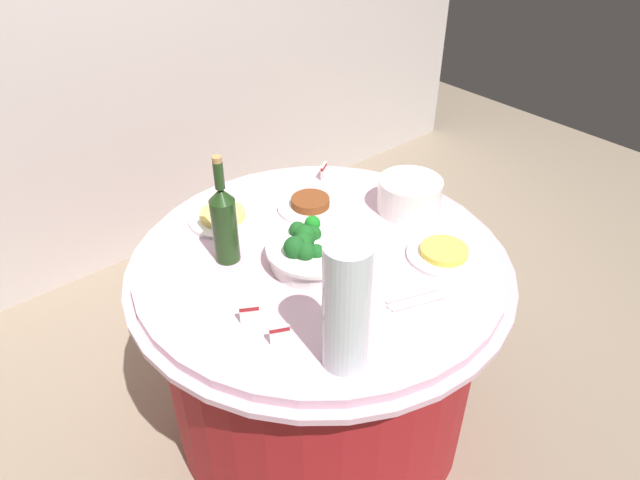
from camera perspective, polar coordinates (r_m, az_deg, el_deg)
The scene contains 13 objects.
ground_plane at distance 2.27m, azimuth 0.00°, elevation -16.46°, with size 6.00×6.00×0.00m, color gray.
buffet_table at distance 1.99m, azimuth 0.00°, elevation -9.78°, with size 1.16×1.16×0.74m.
broccoli_bowl at distance 1.69m, azimuth -0.79°, elevation -1.06°, with size 0.28×0.28×0.12m.
plate_stack at distance 1.95m, azimuth 8.63°, elevation 4.43°, with size 0.21×0.21×0.11m.
wine_bottle at distance 1.68m, azimuth -9.34°, elevation 1.74°, with size 0.07×0.07×0.34m.
decorative_fruit_vase at distance 1.32m, azimuth 2.57°, elevation -6.86°, with size 0.11×0.11×0.34m.
serving_tongs at distance 1.60m, azimuth 9.11°, elevation -5.82°, with size 0.17×0.09×0.01m.
food_plate_stir_fry at distance 1.95m, azimuth -0.95°, elevation 3.47°, with size 0.22×0.22×0.04m.
food_plate_noodles at distance 1.91m, azimuth -9.46°, elevation 2.24°, with size 0.22×0.22×0.03m.
food_plate_fried_egg at distance 1.77m, azimuth 12.00°, elevation -1.27°, with size 0.22×0.22×0.03m.
label_placard_front at distance 1.51m, azimuth -6.91°, elevation -7.07°, with size 0.05×0.03×0.05m.
label_placard_mid at distance 1.45m, azimuth -3.96°, elevation -9.11°, with size 0.05×0.03×0.05m.
label_placard_rear at distance 2.12m, azimuth 0.37°, elevation 6.82°, with size 0.05×0.03×0.05m.
Camera 1 is at (-0.90, -1.07, 1.79)m, focal length 32.77 mm.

